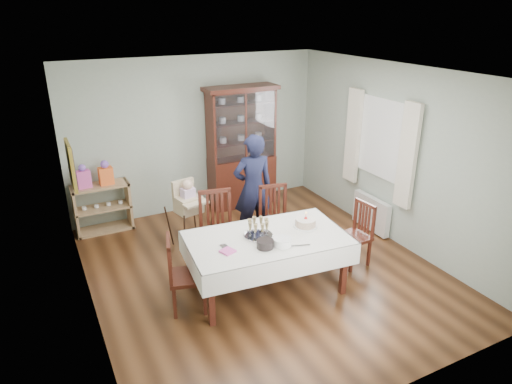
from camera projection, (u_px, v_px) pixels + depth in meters
floor at (263, 270)px, 6.41m from camera, size 5.00×5.00×0.00m
room_shell at (245, 143)px, 6.21m from camera, size 5.00×5.00×5.00m
dining_table at (267, 263)px, 5.84m from camera, size 2.10×1.34×0.76m
china_cabinet at (242, 145)px, 8.17m from camera, size 1.30×0.48×2.18m
sideboard at (103, 208)px, 7.41m from camera, size 0.90×0.38×0.80m
picture_frame at (71, 165)px, 5.52m from camera, size 0.04×0.48×0.58m
window at (382, 139)px, 7.00m from camera, size 0.04×1.02×1.22m
curtain_left at (408, 156)px, 6.50m from camera, size 0.07×0.30×1.55m
curtain_right at (353, 136)px, 7.53m from camera, size 0.07×0.30×1.55m
radiator at (371, 213)px, 7.45m from camera, size 0.10×0.80×0.55m
chair_far_left at (219, 245)px, 6.42m from camera, size 0.57×0.57×1.08m
chair_far_right at (276, 233)px, 6.82m from camera, size 0.53×0.53×1.00m
chair_end_left at (187, 288)px, 5.50m from camera, size 0.53×0.53×0.96m
chair_end_right at (353, 246)px, 6.48m from camera, size 0.44×0.44×0.91m
woman at (253, 188)px, 6.97m from camera, size 0.67×0.48×1.71m
high_chair at (189, 221)px, 6.91m from camera, size 0.57×0.57×1.08m
champagne_tray at (258, 231)px, 5.69m from camera, size 0.37×0.37×0.23m
birthday_cake at (306, 223)px, 5.94m from camera, size 0.31×0.31×0.21m
plate_stack_dark at (265, 244)px, 5.43m from camera, size 0.21×0.21×0.10m
plate_stack_white at (282, 242)px, 5.48m from camera, size 0.25×0.25×0.10m
napkin_stack at (228, 251)px, 5.35m from camera, size 0.19×0.19×0.02m
cutlery at (222, 247)px, 5.44m from camera, size 0.12×0.16×0.01m
cake_knife at (298, 246)px, 5.48m from camera, size 0.31×0.12×0.01m
gift_bag_pink at (83, 177)px, 7.08m from camera, size 0.22×0.15×0.38m
gift_bag_orange at (106, 174)px, 7.22m from camera, size 0.22×0.16×0.40m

